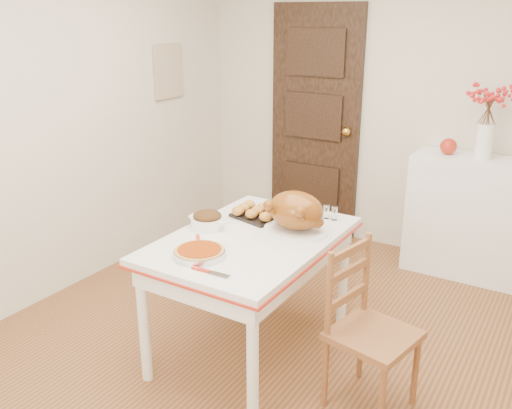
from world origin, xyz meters
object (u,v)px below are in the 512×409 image
Objects in this scene: kitchen_table at (252,295)px; turkey_platter at (296,212)px; sideboard at (472,217)px; chair_oak at (374,332)px; pumpkin_pie at (199,251)px.

turkey_platter reaches higher than kitchen_table.
chair_oak is at bearing -92.71° from sideboard.
pumpkin_pie is (-0.09, -0.37, 0.41)m from kitchen_table.
kitchen_table is 1.43× the size of chair_oak.
sideboard is at bearing 63.97° from kitchen_table.
sideboard is at bearing 66.03° from pumpkin_pie.
turkey_platter is at bearing 64.30° from pumpkin_pie.
chair_oak is 0.80m from turkey_platter.
turkey_platter is (-0.70, -1.62, 0.41)m from sideboard.
sideboard is at bearing 76.99° from turkey_platter.
kitchen_table is 0.57m from turkey_platter.
pumpkin_pie is at bearing -113.97° from sideboard.
turkey_platter is (0.18, 0.19, 0.50)m from kitchen_table.
turkey_platter reaches higher than chair_oak.
chair_oak is at bearing -6.98° from kitchen_table.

